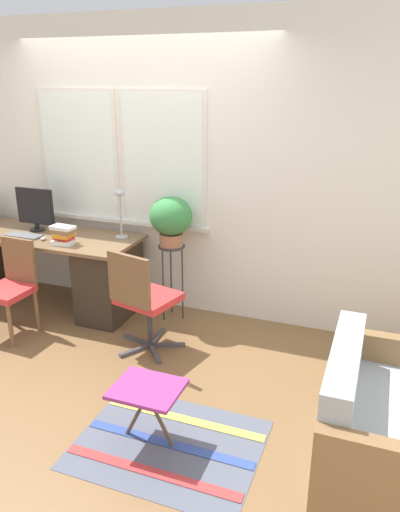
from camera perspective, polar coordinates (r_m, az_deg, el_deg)
The scene contains 15 objects.
ground_plane at distance 4.55m, azimuth -10.14°, elevation -8.90°, with size 14.00×14.00×0.00m, color brown.
wall_back_with_window at distance 4.77m, azimuth -6.32°, elevation 9.92°, with size 9.00×0.12×2.70m.
desk at distance 5.20m, azimuth -18.02°, elevation -1.05°, with size 2.10×0.72×0.73m.
monitor at distance 5.12m, azimuth -18.33°, elevation 5.16°, with size 0.41×0.15×0.42m.
keyboard at distance 5.01m, azimuth -19.51°, elevation 2.21°, with size 0.36×0.14×0.02m.
mouse at distance 4.83m, azimuth -17.47°, elevation 1.91°, with size 0.04×0.07×0.03m.
desk_lamp at distance 4.67m, azimuth -9.12°, elevation 5.72°, with size 0.12×0.12×0.46m.
book_stack at distance 4.66m, azimuth -15.36°, elevation 2.32°, with size 0.23×0.19×0.17m.
desk_chair_wooden at distance 4.64m, azimuth -20.82°, elevation -3.13°, with size 0.40×0.41×0.84m.
office_chair_swivel at distance 4.06m, azimuth -6.52°, elevation -4.78°, with size 0.57×0.58×0.89m.
couch_loveseat at distance 3.20m, azimuth 21.10°, elevation -18.18°, with size 0.83×1.16×0.74m.
plant_stand at distance 4.56m, azimuth -3.25°, elevation -0.00°, with size 0.24×0.24×0.72m.
potted_plant at distance 4.46m, azimuth -3.34°, elevation 4.35°, with size 0.38×0.38×0.45m.
floor_rug_striped at distance 3.33m, azimuth -3.59°, elevation -20.64°, with size 1.13×0.88×0.01m.
folding_stool at distance 3.15m, azimuth -6.04°, elevation -15.20°, with size 0.41×0.35×0.40m.
Camera 1 is at (2.13, -3.39, 2.16)m, focal length 35.00 mm.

